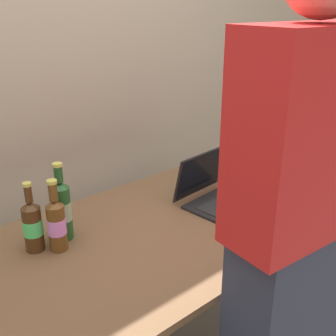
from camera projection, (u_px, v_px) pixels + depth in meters
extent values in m
cube|color=brown|center=(151.00, 235.00, 1.65)|extent=(1.42, 0.88, 0.03)
cylinder|color=#2D2D30|center=(312.00, 286.00, 1.92)|extent=(0.07, 0.07, 0.70)
cylinder|color=#2D2D30|center=(197.00, 224.00, 2.45)|extent=(0.07, 0.07, 0.70)
cube|color=black|center=(223.00, 204.00, 1.86)|extent=(0.34, 0.25, 0.01)
cube|color=#232326|center=(227.00, 203.00, 1.85)|extent=(0.28, 0.16, 0.00)
cube|color=black|center=(200.00, 173.00, 1.91)|extent=(0.33, 0.08, 0.21)
cube|color=black|center=(201.00, 173.00, 1.91)|extent=(0.30, 0.07, 0.19)
cylinder|color=brown|center=(57.00, 228.00, 1.50)|extent=(0.07, 0.07, 0.18)
cone|color=brown|center=(54.00, 203.00, 1.46)|extent=(0.07, 0.07, 0.02)
cylinder|color=brown|center=(53.00, 192.00, 1.45)|extent=(0.03, 0.03, 0.07)
cylinder|color=#BFB74C|center=(52.00, 182.00, 1.43)|extent=(0.04, 0.04, 0.01)
cylinder|color=#D784E3|center=(57.00, 226.00, 1.50)|extent=(0.07, 0.07, 0.06)
cylinder|color=#1E5123|center=(63.00, 213.00, 1.57)|extent=(0.07, 0.07, 0.21)
cone|color=#1E5123|center=(59.00, 185.00, 1.52)|extent=(0.07, 0.07, 0.02)
cylinder|color=#1E5123|center=(58.00, 174.00, 1.51)|extent=(0.03, 0.03, 0.06)
cylinder|color=#BFB74C|center=(57.00, 165.00, 1.49)|extent=(0.04, 0.04, 0.01)
cylinder|color=#8DB388|center=(62.00, 211.00, 1.56)|extent=(0.07, 0.07, 0.07)
cylinder|color=#472B14|center=(33.00, 229.00, 1.50)|extent=(0.07, 0.07, 0.17)
cone|color=#472B14|center=(30.00, 205.00, 1.46)|extent=(0.07, 0.07, 0.02)
cylinder|color=#472B14|center=(28.00, 194.00, 1.45)|extent=(0.03, 0.03, 0.06)
cylinder|color=#BFB74C|center=(27.00, 184.00, 1.43)|extent=(0.03, 0.03, 0.01)
cylinder|color=#4ADD71|center=(33.00, 227.00, 1.50)|extent=(0.07, 0.07, 0.06)
cube|color=red|center=(305.00, 138.00, 1.06)|extent=(0.43, 0.23, 0.56)
cube|color=tan|center=(46.00, 65.00, 1.98)|extent=(6.00, 0.10, 2.60)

